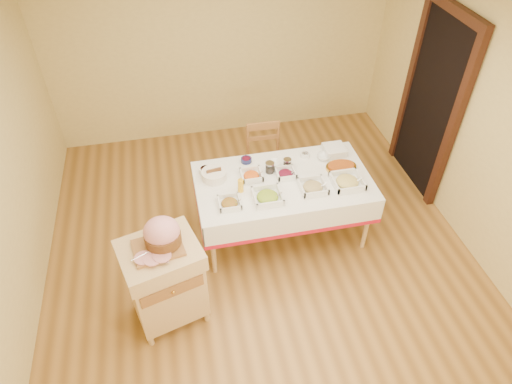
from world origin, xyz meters
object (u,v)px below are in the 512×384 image
preserve_jar_right (287,164)px  brass_platter (341,167)px  butcher_cart (165,279)px  ham_on_board (161,235)px  dining_table (283,192)px  plate_stack (334,150)px  bread_basket (214,175)px  preserve_jar_left (270,168)px  dining_chair (265,162)px  mustard_bottle (241,185)px

preserve_jar_right → brass_platter: (0.56, -0.13, -0.03)m
butcher_cart → ham_on_board: size_ratio=2.17×
brass_platter → dining_table: bearing=-174.3°
plate_stack → bread_basket: bearing=-173.4°
dining_table → preserve_jar_left: preserve_jar_left is taller
dining_chair → ham_on_board: bearing=-129.4°
butcher_cart → dining_chair: dining_chair is taller
brass_platter → plate_stack: bearing=86.5°
bread_basket → plate_stack: 1.37m
preserve_jar_left → brass_platter: bearing=-7.2°
ham_on_board → bread_basket: bearing=60.2°
ham_on_board → mustard_bottle: size_ratio=2.37×
butcher_cart → plate_stack: 2.31m
mustard_bottle → dining_chair: bearing=60.5°
mustard_bottle → bread_basket: size_ratio=0.70×
dining_table → mustard_bottle: (-0.46, -0.08, 0.24)m
dining_table → mustard_bottle: bearing=-170.8°
butcher_cart → ham_on_board: 0.53m
ham_on_board → dining_chair: bearing=50.6°
dining_chair → brass_platter: (0.68, -0.62, 0.29)m
preserve_jar_left → bread_basket: size_ratio=0.47×
bread_basket → brass_platter: bread_basket is taller
dining_chair → preserve_jar_left: (-0.08, -0.53, 0.33)m
butcher_cart → plate_stack: bearing=30.8°
dining_chair → plate_stack: (0.70, -0.35, 0.32)m
dining_table → brass_platter: size_ratio=5.44×
butcher_cart → preserve_jar_right: (1.39, 1.04, 0.28)m
preserve_jar_left → dining_chair: bearing=81.7°
butcher_cart → plate_stack: (1.97, 1.17, 0.27)m
brass_platter → butcher_cart: bearing=-155.2°
butcher_cart → preserve_jar_left: butcher_cart is taller
ham_on_board → preserve_jar_left: (1.15, 0.97, -0.24)m
dining_chair → bread_basket: dining_chair is taller
preserve_jar_left → mustard_bottle: 0.43m
butcher_cart → mustard_bottle: mustard_bottle is taller
preserve_jar_left → plate_stack: size_ratio=0.53×
preserve_jar_right → bread_basket: (-0.79, -0.02, -0.00)m
preserve_jar_right → plate_stack: bearing=13.5°
mustard_bottle → ham_on_board: bearing=-137.5°
ham_on_board → preserve_jar_right: size_ratio=3.90×
butcher_cart → preserve_jar_right: bearing=36.6°
preserve_jar_right → plate_stack: 0.59m
ham_on_board → plate_stack: 2.25m
ham_on_board → plate_stack: size_ratio=1.89×
plate_stack → dining_chair: bearing=153.2°
ham_on_board → plate_stack: ham_on_board is taller
butcher_cart → dining_table: bearing=32.8°
dining_table → dining_chair: bearing=92.6°
butcher_cart → bread_basket: size_ratio=3.58×
ham_on_board → plate_stack: bearing=30.6°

